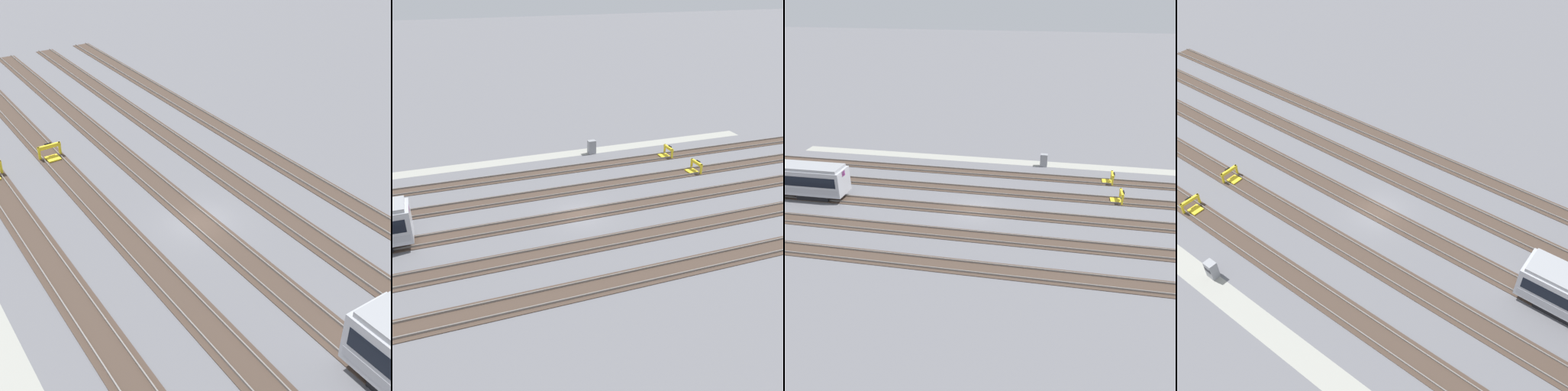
% 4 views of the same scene
% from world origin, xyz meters
% --- Properties ---
extents(ground_plane, '(400.00, 400.00, 0.00)m').
position_xyz_m(ground_plane, '(0.00, 0.00, 0.00)').
color(ground_plane, slate).
extents(rail_track_nearest, '(90.00, 2.23, 0.21)m').
position_xyz_m(rail_track_nearest, '(0.00, -10.29, 0.04)').
color(rail_track_nearest, '#47382D').
rests_on(rail_track_nearest, ground).
extents(rail_track_near_inner, '(90.00, 2.23, 0.21)m').
position_xyz_m(rail_track_near_inner, '(0.00, -5.14, 0.04)').
color(rail_track_near_inner, '#47382D').
rests_on(rail_track_near_inner, ground).
extents(rail_track_middle, '(90.00, 2.24, 0.21)m').
position_xyz_m(rail_track_middle, '(0.00, 0.00, 0.04)').
color(rail_track_middle, '#47382D').
rests_on(rail_track_middle, ground).
extents(rail_track_far_inner, '(90.00, 2.23, 0.21)m').
position_xyz_m(rail_track_far_inner, '(0.00, 5.14, 0.04)').
color(rail_track_far_inner, '#47382D').
rests_on(rail_track_far_inner, ground).
extents(rail_track_farthest, '(90.00, 2.23, 0.21)m').
position_xyz_m(rail_track_farthest, '(0.00, 10.29, 0.04)').
color(rail_track_farthest, '#47382D').
rests_on(rail_track_farthest, ground).
extents(bumper_stop_near_inner_track, '(1.37, 2.01, 1.22)m').
position_xyz_m(bumper_stop_near_inner_track, '(-14.81, -5.14, 0.51)').
color(bumper_stop_near_inner_track, yellow).
rests_on(bumper_stop_near_inner_track, ground).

